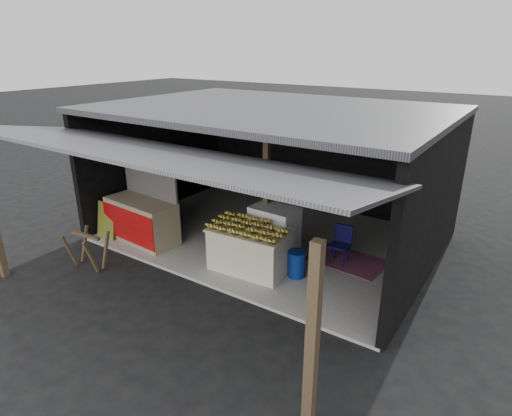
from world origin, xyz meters
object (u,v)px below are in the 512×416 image
Objects in this scene: sawhorse at (87,246)px; water_barrel at (297,265)px; white_crate at (274,231)px; plastic_chair at (342,241)px; banana_table at (250,249)px; neighbor_stall at (142,219)px.

water_barrel is (3.69, 1.94, -0.17)m from sawhorse.
plastic_chair is at bearing 22.90° from white_crate.
sawhorse is 5.10m from plastic_chair.
water_barrel is at bearing 22.84° from sawhorse.
banana_table is 3.30× the size of water_barrel.
banana_table is 0.82m from white_crate.
neighbor_stall is 2.31× the size of sawhorse.
sawhorse is at bearing -86.77° from neighbor_stall.
sawhorse reaches higher than water_barrel.
white_crate is at bearing -162.07° from plastic_chair.
neighbor_stall is 1.44m from sawhorse.
plastic_chair is (1.30, 0.48, -0.07)m from white_crate.
white_crate is 1.39m from plastic_chair.
white_crate reaches higher than plastic_chair.
banana_table is 2.04× the size of plastic_chair.
white_crate is at bearing 36.30° from sawhorse.
water_barrel is (3.67, 0.50, -0.28)m from neighbor_stall.
plastic_chair is at bearing 24.35° from neighbor_stall.
white_crate is 1.34× the size of plastic_chair.
plastic_chair is at bearing 39.80° from banana_table.
banana_table is 0.95m from water_barrel.
sawhorse is 0.97× the size of plastic_chair.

